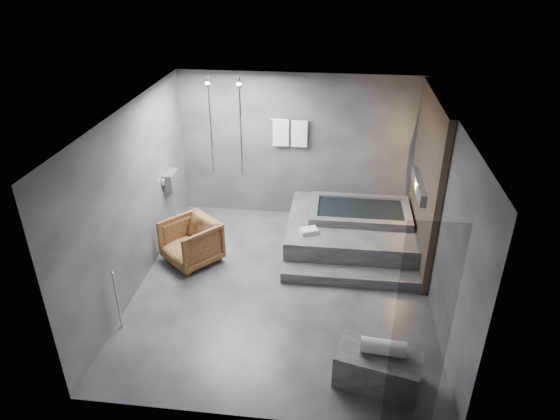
# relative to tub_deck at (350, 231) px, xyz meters

# --- Properties ---
(room) EXTENTS (5.00, 5.04, 2.82)m
(room) POSITION_rel_tub_deck_xyz_m (-0.65, -1.21, 1.48)
(room) COLOR #2C2C2E
(room) RESTS_ON ground
(tub_deck) EXTENTS (2.20, 2.00, 0.50)m
(tub_deck) POSITION_rel_tub_deck_xyz_m (0.00, 0.00, 0.00)
(tub_deck) COLOR #303033
(tub_deck) RESTS_ON ground
(tub_step) EXTENTS (2.20, 0.36, 0.18)m
(tub_step) POSITION_rel_tub_deck_xyz_m (0.00, -1.18, -0.16)
(tub_step) COLOR #303033
(tub_step) RESTS_ON ground
(concrete_bench) EXTENTS (1.11, 0.78, 0.45)m
(concrete_bench) POSITION_rel_tub_deck_xyz_m (0.32, -3.24, -0.02)
(concrete_bench) COLOR #363638
(concrete_bench) RESTS_ON ground
(driftwood_chair) EXTENTS (1.16, 1.16, 0.76)m
(driftwood_chair) POSITION_rel_tub_deck_xyz_m (-2.66, -0.91, 0.13)
(driftwood_chair) COLOR #442711
(driftwood_chair) RESTS_ON ground
(rolled_towel) EXTENTS (0.55, 0.24, 0.19)m
(rolled_towel) POSITION_rel_tub_deck_xyz_m (0.36, -3.22, 0.30)
(rolled_towel) COLOR white
(rolled_towel) RESTS_ON concrete_bench
(deck_towel) EXTENTS (0.34, 0.29, 0.07)m
(deck_towel) POSITION_rel_tub_deck_xyz_m (-0.71, -0.57, 0.29)
(deck_towel) COLOR silver
(deck_towel) RESTS_ON tub_deck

